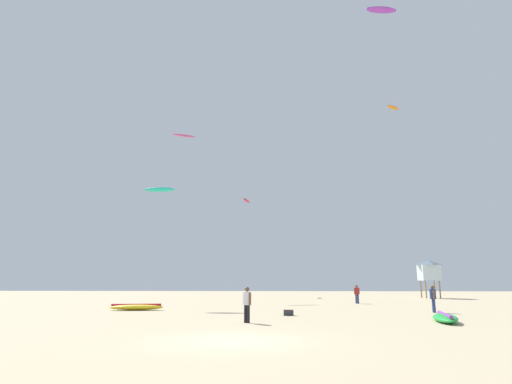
{
  "coord_description": "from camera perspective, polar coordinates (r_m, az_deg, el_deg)",
  "views": [
    {
      "loc": [
        1.27,
        -14.79,
        2.06
      ],
      "look_at": [
        0.0,
        20.07,
        9.34
      ],
      "focal_mm": 29.33,
      "sensor_mm": 36.0,
      "label": 1
    }
  ],
  "objects": [
    {
      "name": "person_midground",
      "position": [
        29.36,
        22.99,
        -13.0
      ],
      "size": [
        0.38,
        0.55,
        1.67
      ],
      "rotation": [
        0.0,
        0.0,
        3.05
      ],
      "color": "navy",
      "rests_on": "ground"
    },
    {
      "name": "ground_plane",
      "position": [
        14.98,
        -2.97,
        -19.68
      ],
      "size": [
        120.0,
        120.0,
        0.0
      ],
      "primitive_type": "plane",
      "color": "#C6B28C"
    },
    {
      "name": "kite_aloft_4",
      "position": [
        53.1,
        -9.82,
        7.61
      ],
      "size": [
        3.02,
        1.95,
        0.69
      ],
      "color": "#E5598C"
    },
    {
      "name": "kite_grounded_near",
      "position": [
        23.25,
        24.36,
        -15.35
      ],
      "size": [
        1.75,
        3.72,
        0.46
      ],
      "color": "green",
      "rests_on": "ground"
    },
    {
      "name": "lifeguard_tower",
      "position": [
        51.31,
        22.5,
        -9.8
      ],
      "size": [
        2.3,
        2.3,
        4.15
      ],
      "color": "#8C704C",
      "rests_on": "ground"
    },
    {
      "name": "kite_aloft_3",
      "position": [
        57.84,
        -1.29,
        -1.19
      ],
      "size": [
        1.15,
        2.63,
        0.51
      ],
      "color": "red"
    },
    {
      "name": "person_foreground",
      "position": [
        20.92,
        -1.24,
        -14.73
      ],
      "size": [
        0.42,
        0.43,
        1.69
      ],
      "rotation": [
        0.0,
        0.0,
        0.77
      ],
      "color": "black",
      "rests_on": "ground"
    },
    {
      "name": "kite_grounded_mid",
      "position": [
        30.28,
        -16.01,
        -14.86
      ],
      "size": [
        3.68,
        1.55,
        0.46
      ],
      "color": "yellow",
      "rests_on": "ground"
    },
    {
      "name": "kite_aloft_0",
      "position": [
        42.86,
        16.7,
        22.7
      ],
      "size": [
        2.9,
        1.18,
        0.38
      ],
      "color": "purple"
    },
    {
      "name": "cooler_box",
      "position": [
        25.14,
        4.45,
        -16.09
      ],
      "size": [
        0.56,
        0.36,
        0.32
      ],
      "primitive_type": "cube",
      "color": "#2D2D33",
      "rests_on": "ground"
    },
    {
      "name": "person_left",
      "position": [
        38.07,
        13.59,
        -13.2
      ],
      "size": [
        0.5,
        0.35,
        1.56
      ],
      "rotation": [
        0.0,
        0.0,
        1.83
      ],
      "color": "navy",
      "rests_on": "ground"
    },
    {
      "name": "kite_aloft_2",
      "position": [
        60.41,
        18.18,
        10.89
      ],
      "size": [
        2.12,
        1.77,
        0.39
      ],
      "color": "orange"
    },
    {
      "name": "kite_aloft_1",
      "position": [
        35.49,
        -13.01,
        0.32
      ],
      "size": [
        2.62,
        0.92,
        0.42
      ],
      "color": "#19B29E"
    }
  ]
}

